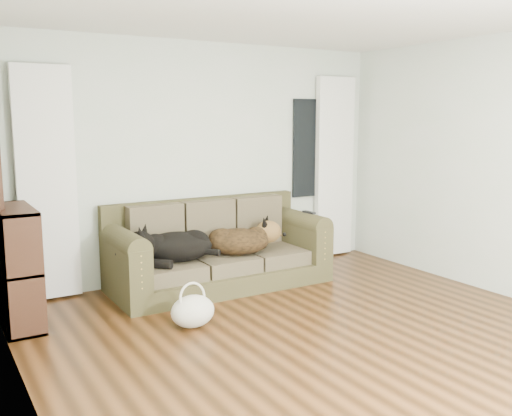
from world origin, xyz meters
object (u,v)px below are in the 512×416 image
dog_black_lab (173,249)px  tote_bag (193,309)px  sofa (220,245)px  dog_shepherd (241,240)px  bookshelf (17,268)px

dog_black_lab → tote_bag: size_ratio=1.86×
sofa → dog_shepherd: sofa is taller
sofa → dog_black_lab: bearing=-176.7°
sofa → dog_shepherd: size_ratio=3.32×
sofa → dog_black_lab: sofa is taller
tote_bag → bookshelf: bearing=146.3°
bookshelf → tote_bag: bearing=-29.6°
dog_black_lab → tote_bag: dog_black_lab is taller
bookshelf → dog_shepherd: bearing=4.4°
tote_bag → dog_black_lab: bearing=77.2°
sofa → dog_black_lab: (-0.55, -0.03, 0.03)m
dog_shepherd → dog_black_lab: bearing=19.3°
sofa → tote_bag: size_ratio=5.93×
dog_black_lab → dog_shepherd: size_ratio=1.04×
dog_black_lab → bookshelf: bearing=-158.4°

